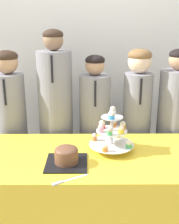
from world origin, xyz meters
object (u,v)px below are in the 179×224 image
(student_3, at_px, (136,131))
(cupcake_stand, at_px, (112,132))
(cake_knife, at_px, (64,181))
(student_0, at_px, (13,133))
(student_2, at_px, (94,136))
(student_4, at_px, (172,134))
(student_1, at_px, (56,127))
(round_cake, at_px, (66,156))

(student_3, bearing_deg, cupcake_stand, -117.48)
(cake_knife, relative_size, student_0, 0.15)
(cupcake_stand, height_order, student_2, student_2)
(student_0, relative_size, student_3, 0.99)
(cupcake_stand, relative_size, student_0, 0.22)
(cake_knife, distance_m, student_4, 1.31)
(student_1, distance_m, student_3, 0.73)
(student_1, bearing_deg, student_0, -180.00)
(round_cake, bearing_deg, student_2, 73.96)
(cake_knife, xyz_separation_m, student_2, (0.20, 0.93, -0.10))
(round_cake, distance_m, student_4, 1.17)
(student_0, height_order, student_2, student_0)
(cake_knife, relative_size, student_2, 0.15)
(student_2, bearing_deg, cake_knife, -102.18)
(cupcake_stand, distance_m, student_4, 0.82)
(cake_knife, bearing_deg, student_0, 90.77)
(student_1, relative_size, student_4, 1.11)
(student_4, bearing_deg, student_2, -180.00)
(student_1, bearing_deg, student_2, -0.00)
(round_cake, height_order, student_2, student_2)
(cake_knife, bearing_deg, student_1, 69.39)
(cake_knife, bearing_deg, cupcake_stand, 24.00)
(student_0, distance_m, student_4, 1.46)
(round_cake, bearing_deg, student_3, 50.71)
(student_4, bearing_deg, student_1, 180.00)
(student_1, distance_m, student_2, 0.36)
(round_cake, relative_size, student_0, 0.19)
(cake_knife, xyz_separation_m, student_3, (0.58, 0.93, -0.05))
(cake_knife, height_order, student_4, student_4)
(student_0, bearing_deg, student_1, 0.00)
(cupcake_stand, distance_m, student_1, 0.70)
(student_2, xyz_separation_m, student_3, (0.38, 0.00, 0.06))
(student_1, bearing_deg, cake_knife, -81.14)
(cake_knife, distance_m, cupcake_stand, 0.54)
(student_2, distance_m, student_3, 0.38)
(round_cake, xyz_separation_m, student_3, (0.58, 0.71, -0.10))
(student_0, bearing_deg, student_3, -0.00)
(cupcake_stand, xyz_separation_m, student_4, (0.60, 0.51, -0.23))
(cupcake_stand, distance_m, student_0, 1.02)
(student_1, bearing_deg, student_4, -0.00)
(round_cake, height_order, cupcake_stand, cupcake_stand)
(student_0, relative_size, student_1, 0.89)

